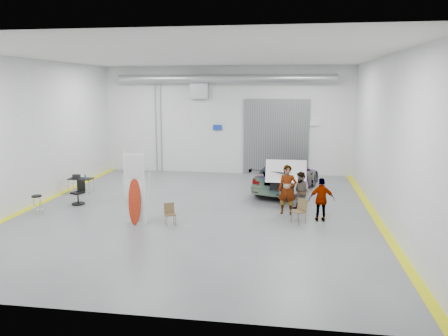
# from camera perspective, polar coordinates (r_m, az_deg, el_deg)

# --- Properties ---
(ground) EXTENTS (16.00, 16.00, 0.00)m
(ground) POSITION_cam_1_polar(r_m,az_deg,el_deg) (17.41, -3.50, -5.70)
(ground) COLOR slate
(ground) RESTS_ON ground
(room_shell) EXTENTS (14.02, 16.18, 6.01)m
(room_shell) POSITION_cam_1_polar(r_m,az_deg,el_deg) (18.86, -1.51, 8.16)
(room_shell) COLOR silver
(room_shell) RESTS_ON ground
(sedan_car) EXTENTS (3.53, 5.38, 1.45)m
(sedan_car) POSITION_cam_1_polar(r_m,az_deg,el_deg) (20.83, 8.15, -1.01)
(sedan_car) COLOR white
(sedan_car) RESTS_ON ground
(person_a) EXTENTS (0.74, 0.52, 1.93)m
(person_a) POSITION_cam_1_polar(r_m,az_deg,el_deg) (17.01, 8.27, -2.83)
(person_a) COLOR #8D654D
(person_a) RESTS_ON ground
(person_b) EXTENTS (0.96, 0.91, 1.57)m
(person_b) POSITION_cam_1_polar(r_m,az_deg,el_deg) (17.59, 10.06, -3.03)
(person_b) COLOR slate
(person_b) RESTS_ON ground
(person_c) EXTENTS (0.96, 0.45, 1.62)m
(person_c) POSITION_cam_1_polar(r_m,az_deg,el_deg) (16.37, 12.63, -4.06)
(person_c) COLOR brown
(person_c) RESTS_ON ground
(surfboard_display) EXTENTS (0.78, 0.22, 2.75)m
(surfboard_display) POSITION_cam_1_polar(r_m,az_deg,el_deg) (15.80, -11.58, -3.42)
(surfboard_display) COLOR white
(surfboard_display) RESTS_ON ground
(folding_chair_near) EXTENTS (0.49, 0.53, 0.78)m
(folding_chair_near) POSITION_cam_1_polar(r_m,az_deg,el_deg) (15.80, -7.02, -6.56)
(folding_chair_near) COLOR brown
(folding_chair_near) RESTS_ON ground
(folding_chair_far) EXTENTS (0.58, 0.66, 0.88)m
(folding_chair_far) POSITION_cam_1_polar(r_m,az_deg,el_deg) (16.09, 9.70, -6.19)
(folding_chair_far) COLOR brown
(folding_chair_far) RESTS_ON ground
(shop_stool) EXTENTS (0.39, 0.39, 0.76)m
(shop_stool) POSITION_cam_1_polar(r_m,az_deg,el_deg) (18.35, -23.20, -4.48)
(shop_stool) COLOR black
(shop_stool) RESTS_ON ground
(work_table) EXTENTS (1.11, 0.56, 0.90)m
(work_table) POSITION_cam_1_polar(r_m,az_deg,el_deg) (21.27, -18.35, -1.28)
(work_table) COLOR #96989E
(work_table) RESTS_ON ground
(office_chair) EXTENTS (0.56, 0.59, 1.02)m
(office_chair) POSITION_cam_1_polar(r_m,az_deg,el_deg) (19.35, -18.47, -3.20)
(office_chair) COLOR black
(office_chair) RESTS_ON ground
(trunk_lid) EXTENTS (1.69, 1.02, 0.04)m
(trunk_lid) POSITION_cam_1_polar(r_m,az_deg,el_deg) (18.48, 8.15, -0.15)
(trunk_lid) COLOR silver
(trunk_lid) RESTS_ON sedan_car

